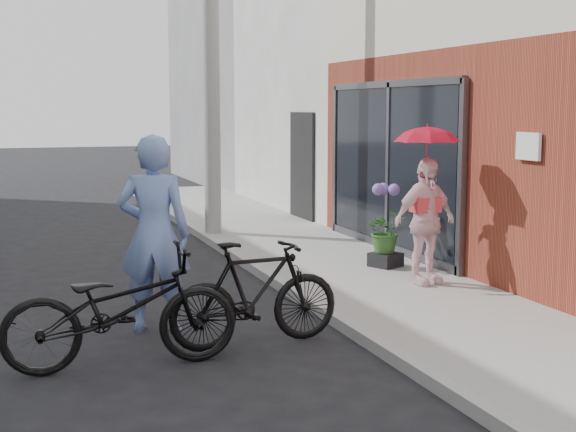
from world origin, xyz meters
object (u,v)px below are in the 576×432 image
officer (154,234)px  bike_left (121,309)px  utility_pole (211,30)px  planter (385,260)px  bike_right (255,293)px  kimono_woman (425,221)px

officer → bike_left: officer is taller
utility_pole → planter: size_ratio=19.81×
bike_left → bike_right: bike_left is taller
utility_pole → planter: bearing=-68.4°
officer → bike_right: (0.80, -0.82, -0.49)m
utility_pole → officer: utility_pole is taller
officer → bike_left: (-0.49, -1.06, -0.46)m
utility_pole → bike_left: bearing=-111.0°
bike_left → planter: bearing=-53.0°
bike_right → kimono_woman: bearing=-66.0°
utility_pole → officer: 6.17m
officer → bike_right: officer is taller
utility_pole → bike_right: utility_pole is taller
bike_right → kimono_woman: size_ratio=1.10×
bike_left → utility_pole: bearing=-19.0°
kimono_woman → bike_right: bearing=-164.0°
officer → kimono_woman: officer is taller
bike_right → kimono_woman: kimono_woman is taller
officer → kimono_woman: bearing=-150.0°
bike_left → kimono_woman: (3.85, 1.62, 0.36)m
planter → kimono_woman: bearing=-91.8°
utility_pole → bike_right: 6.90m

